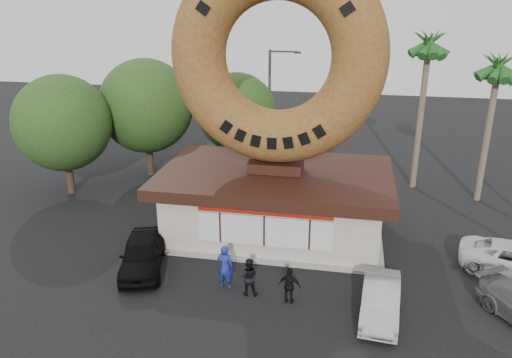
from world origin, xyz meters
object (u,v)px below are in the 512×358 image
Objects in this scene: car_black at (142,254)px; car_silver at (381,300)px; person_left at (225,267)px; person_center at (248,277)px; giant_donut at (277,57)px; person_right at (290,286)px; street_lamp at (272,104)px; donut_shop at (275,200)px.

car_black is 1.11× the size of car_silver.
person_left is 1.20× the size of person_center.
giant_donut is 11.26m from car_silver.
person_center is at bearing -2.69° from person_right.
car_silver is at bearing -67.03° from street_lamp.
donut_shop is at bearing -68.94° from person_right.
street_lamp reaches higher than person_right.
donut_shop is at bearing 25.54° from car_black.
person_center reaches higher than car_black.
person_left is (-1.20, -5.37, -0.81)m from donut_shop.
street_lamp is 15.80m from person_left.
giant_donut reaches higher than person_right.
donut_shop is 6.23m from person_right.
giant_donut reaches higher than person_left.
car_black is (-5.12, -4.66, -1.03)m from donut_shop.
person_center is 0.37× the size of car_black.
car_silver is at bearing -177.99° from person_left.
person_center is 5.14m from car_silver.
person_center is (-0.16, -5.70, -7.91)m from giant_donut.
person_left is 1.09m from person_center.
street_lamp is at bearing 100.50° from donut_shop.
car_silver is (5.12, -0.38, -0.16)m from person_center.
donut_shop is 5.85× the size of person_left.
giant_donut is 5.12× the size of person_left.
giant_donut is 1.23× the size of street_lamp.
person_left is 0.44× the size of car_black.
person_left is 3.99m from car_black.
giant_donut is at bearing -68.98° from person_right.
person_center is (1.04, -0.31, -0.16)m from person_left.
person_left reaches higher than car_silver.
person_center is (1.69, -15.70, -3.68)m from street_lamp.
person_right is at bearing -75.73° from giant_donut.
person_right is at bearing -78.07° from street_lamp.
car_silver is at bearing -50.80° from giant_donut.
person_center reaches higher than person_right.
car_black is (-5.12, -4.68, -7.97)m from giant_donut.
donut_shop is at bearing -94.18° from person_left.
person_left is (0.65, -15.39, -3.52)m from street_lamp.
person_center reaches higher than car_silver.
car_silver is (10.08, -1.40, -0.10)m from car_black.
giant_donut is 11.01m from street_lamp.
giant_donut is at bearing 133.60° from car_silver.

